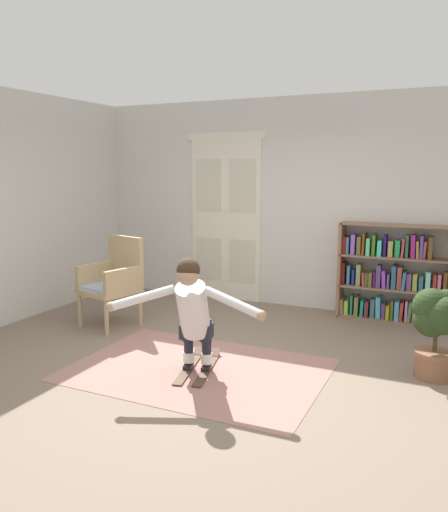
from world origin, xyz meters
name	(u,v)px	position (x,y,z in m)	size (l,w,h in m)	color
ground_plane	(212,368)	(0.00, 0.00, 0.00)	(7.20, 7.20, 0.00)	#7B6858
back_wall	(294,204)	(0.00, 2.60, 1.45)	(6.00, 0.10, 2.90)	silver
side_wall_left	(11,208)	(-3.00, 0.40, 1.45)	(0.10, 6.00, 2.90)	silver
double_door	(226,217)	(-1.02, 2.54, 1.23)	(1.22, 0.05, 2.45)	silver
rug	(198,369)	(-0.10, -0.11, 0.00)	(2.41, 1.69, 0.01)	#A37268
bookshelf	(392,278)	(1.38, 2.39, 0.56)	(1.41, 0.30, 1.24)	#8A644C
wicker_chair	(114,279)	(-1.72, 0.76, 0.58)	(0.73, 0.73, 1.10)	tan
potted_plant	(436,324)	(1.98, 0.62, 0.53)	(0.46, 0.45, 0.86)	brown
skis_pair	(199,366)	(-0.11, -0.08, 0.02)	(0.46, 0.90, 0.07)	#513928
person_skier	(193,308)	(-0.06, -0.27, 0.67)	(1.41, 0.79, 1.08)	white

